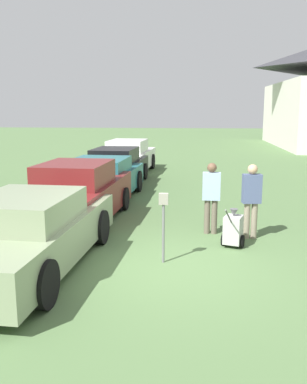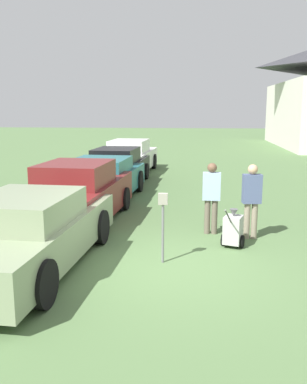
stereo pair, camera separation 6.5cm
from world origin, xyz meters
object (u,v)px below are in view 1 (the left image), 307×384
at_px(parked_car_maroon, 78,195).
at_px(parked_car_sage, 30,233).
at_px(parked_car_teal, 101,180).
at_px(person_supervisor, 251,197).
at_px(parked_car_white, 128,158).
at_px(person_worker, 211,194).
at_px(parking_meter, 163,215).
at_px(equipment_cart, 233,229).
at_px(parked_car_black, 116,168).

bearing_deg(parked_car_maroon, parked_car_sage, -86.93).
xyz_separation_m(parked_car_teal, person_supervisor, (4.35, -3.92, 0.32)).
bearing_deg(parked_car_teal, parked_car_white, 93.07).
bearing_deg(person_worker, parking_meter, 67.44).
bearing_deg(parked_car_sage, person_worker, 40.12).
bearing_deg(parked_car_white, equipment_cart, -66.75).
height_order(parking_meter, equipment_cart, parking_meter).
distance_m(parked_car_sage, parked_car_teal, 6.22).
height_order(parked_car_teal, parked_car_white, parked_car_white).
bearing_deg(parking_meter, parked_car_teal, 113.26).
bearing_deg(parked_car_sage, person_supervisor, 30.97).
bearing_deg(parked_car_black, person_worker, -58.56).
bearing_deg(parked_car_maroon, parked_car_teal, 93.06).
height_order(parked_car_teal, parking_meter, parked_car_teal).
relative_size(parked_car_teal, person_supervisor, 2.92).
bearing_deg(parked_car_maroon, person_supervisor, -10.23).
relative_size(parked_car_white, person_worker, 3.08).
bearing_deg(person_supervisor, equipment_cart, 49.25).
bearing_deg(parked_car_maroon, parked_car_black, 93.07).
distance_m(person_worker, person_supervisor, 0.95).
bearing_deg(parking_meter, parked_car_black, 106.15).
height_order(person_supervisor, equipment_cart, person_supervisor).
relative_size(parked_car_maroon, parking_meter, 3.64).
bearing_deg(person_worker, person_supervisor, 164.51).
bearing_deg(parked_car_maroon, equipment_cart, -20.45).
distance_m(parked_car_black, parking_meter, 8.82).
height_order(parked_car_sage, parking_meter, parked_car_sage).
xyz_separation_m(parked_car_sage, parked_car_maroon, (0.00, 3.33, 0.06)).
xyz_separation_m(parked_car_sage, parked_car_white, (-0.00, 12.23, 0.04)).
bearing_deg(parked_car_maroon, person_worker, -8.85).
height_order(parked_car_white, equipment_cart, parked_car_white).
xyz_separation_m(parked_car_teal, equipment_cart, (3.89, -4.59, -0.28)).
height_order(parked_car_sage, person_supervisor, person_supervisor).
bearing_deg(parked_car_white, parked_car_teal, -86.93).
distance_m(parked_car_maroon, person_worker, 3.53).
bearing_deg(parked_car_maroon, parked_car_white, 93.07).
distance_m(parked_car_sage, parking_meter, 2.52).
bearing_deg(parked_car_sage, parked_car_maroon, 93.07).
bearing_deg(parking_meter, parked_car_sage, -168.08).
xyz_separation_m(parked_car_black, equipment_cart, (3.89, -7.35, -0.29)).
relative_size(parked_car_teal, equipment_cart, 5.06).
relative_size(parked_car_teal, parking_meter, 3.65).
height_order(parked_car_teal, person_worker, person_worker).
bearing_deg(parking_meter, person_supervisor, 43.29).
xyz_separation_m(parked_car_teal, parking_meter, (2.45, -5.71, 0.29)).
bearing_deg(person_worker, equipment_cart, 117.72).
bearing_deg(parked_car_black, equipment_cart, -59.02).
height_order(parked_car_sage, parked_car_maroon, parked_car_maroon).
bearing_deg(parked_car_white, parked_car_black, -86.93).
xyz_separation_m(parked_car_maroon, person_supervisor, (4.35, -1.03, 0.25)).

